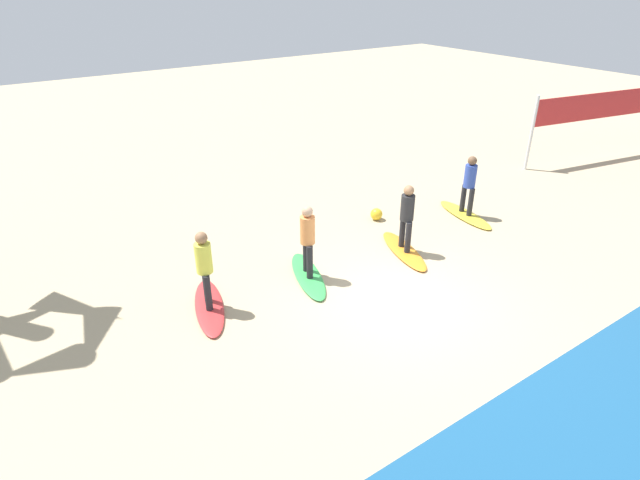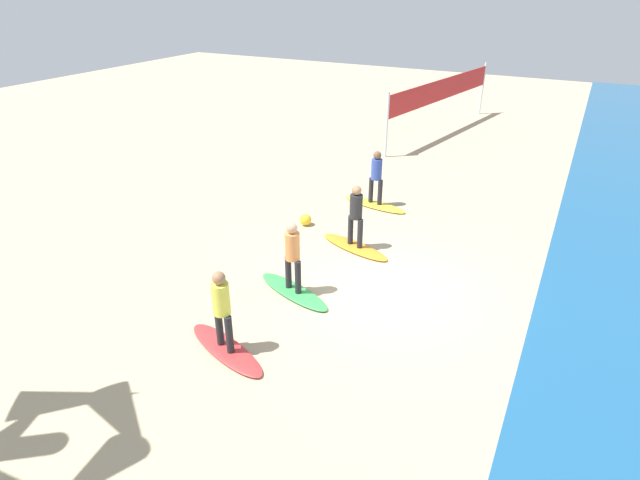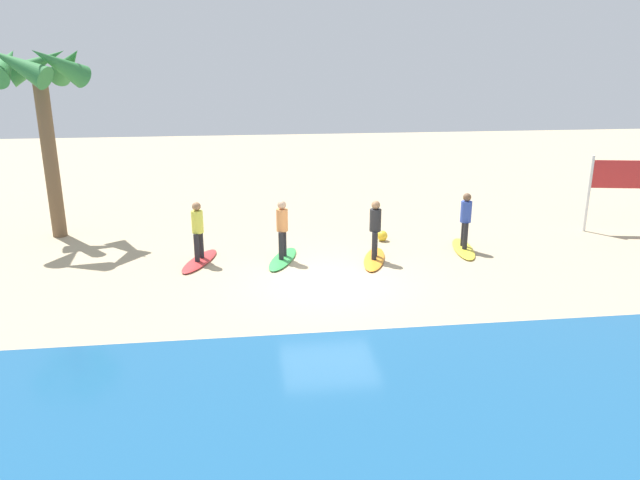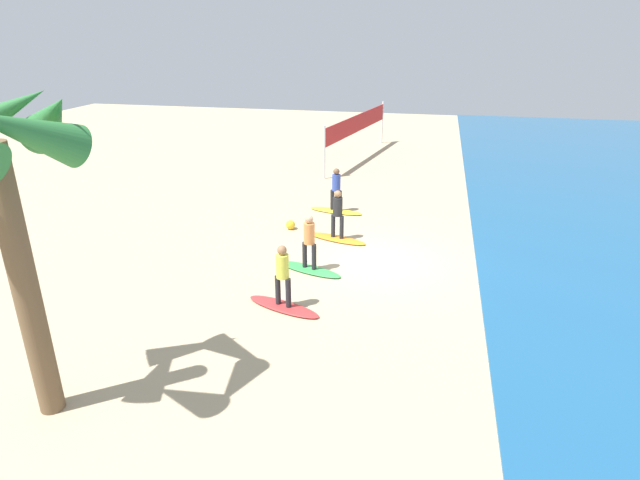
# 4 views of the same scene
# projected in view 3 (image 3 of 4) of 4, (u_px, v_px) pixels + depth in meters

# --- Properties ---
(ground_plane) EXTENTS (60.00, 60.00, 0.00)m
(ground_plane) POSITION_uv_depth(u_px,v_px,m) (329.00, 282.00, 15.28)
(ground_plane) COLOR tan
(surfboard_yellow) EXTENTS (0.92, 2.17, 0.09)m
(surfboard_yellow) POSITION_uv_depth(u_px,v_px,m) (463.00, 249.00, 17.75)
(surfboard_yellow) COLOR yellow
(surfboard_yellow) RESTS_ON ground
(surfer_yellow) EXTENTS (0.32, 0.46, 1.64)m
(surfer_yellow) POSITION_uv_depth(u_px,v_px,m) (466.00, 216.00, 17.46)
(surfer_yellow) COLOR #232328
(surfer_yellow) RESTS_ON surfboard_yellow
(surfboard_orange) EXTENTS (1.15, 2.17, 0.09)m
(surfboard_orange) POSITION_uv_depth(u_px,v_px,m) (374.00, 259.00, 16.85)
(surfboard_orange) COLOR orange
(surfboard_orange) RESTS_ON ground
(surfer_orange) EXTENTS (0.32, 0.45, 1.64)m
(surfer_orange) POSITION_uv_depth(u_px,v_px,m) (375.00, 225.00, 16.56)
(surfer_orange) COLOR #232328
(surfer_orange) RESTS_ON surfboard_orange
(surfboard_green) EXTENTS (1.21, 2.17, 0.09)m
(surfboard_green) POSITION_uv_depth(u_px,v_px,m) (283.00, 259.00, 16.86)
(surfboard_green) COLOR green
(surfboard_green) RESTS_ON ground
(surfer_green) EXTENTS (0.32, 0.44, 1.64)m
(surfer_green) POSITION_uv_depth(u_px,v_px,m) (282.00, 225.00, 16.57)
(surfer_green) COLOR #232328
(surfer_green) RESTS_ON surfboard_green
(surfboard_red) EXTENTS (1.21, 2.17, 0.09)m
(surfboard_red) POSITION_uv_depth(u_px,v_px,m) (200.00, 261.00, 16.70)
(surfboard_red) COLOR red
(surfboard_red) RESTS_ON ground
(surfer_red) EXTENTS (0.32, 0.44, 1.64)m
(surfer_red) POSITION_uv_depth(u_px,v_px,m) (198.00, 227.00, 16.41)
(surfer_red) COLOR #232328
(surfer_red) RESTS_ON surfboard_red
(palm_tree) EXTENTS (2.88, 3.03, 5.99)m
(palm_tree) POSITION_uv_depth(u_px,v_px,m) (40.00, 81.00, 17.76)
(palm_tree) COLOR brown
(palm_tree) RESTS_ON ground
(beach_ball) EXTENTS (0.33, 0.33, 0.33)m
(beach_ball) POSITION_uv_depth(u_px,v_px,m) (382.00, 236.00, 18.60)
(beach_ball) COLOR yellow
(beach_ball) RESTS_ON ground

